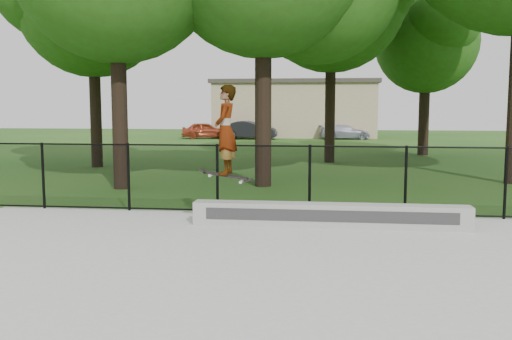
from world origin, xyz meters
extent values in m
plane|color=#1B4D15|center=(0.00, 0.00, 0.00)|extent=(100.00, 100.00, 0.00)
cube|color=#ACADA7|center=(0.00, 0.00, 0.03)|extent=(14.00, 12.00, 0.06)
cube|color=#A7A7A2|center=(0.42, 4.70, 0.29)|extent=(5.29, 0.40, 0.45)
imported|color=#9F361D|center=(-8.26, 34.20, 0.59)|extent=(3.67, 2.13, 1.18)
imported|color=black|center=(-5.04, 33.82, 0.64)|extent=(3.53, 1.39, 1.28)
imported|color=#9C9EB1|center=(1.68, 34.61, 0.51)|extent=(3.43, 1.94, 1.02)
cube|color=black|center=(-1.58, 4.57, 1.04)|extent=(0.84, 0.23, 0.15)
imported|color=silver|center=(-1.58, 4.57, 1.92)|extent=(0.42, 0.63, 1.71)
cylinder|color=black|center=(-6.00, 5.90, 0.81)|extent=(0.06, 0.06, 1.50)
cylinder|color=black|center=(-4.00, 5.90, 0.81)|extent=(0.06, 0.06, 1.50)
cylinder|color=black|center=(-2.00, 5.90, 0.81)|extent=(0.06, 0.06, 1.50)
cylinder|color=black|center=(0.00, 5.90, 0.81)|extent=(0.06, 0.06, 1.50)
cylinder|color=black|center=(2.00, 5.90, 0.81)|extent=(0.06, 0.06, 1.50)
cylinder|color=black|center=(4.00, 5.90, 0.81)|extent=(0.06, 0.06, 1.50)
cylinder|color=black|center=(0.00, 5.90, 1.53)|extent=(16.00, 0.04, 0.04)
cylinder|color=black|center=(0.00, 5.90, 0.11)|extent=(16.00, 0.04, 0.04)
cube|color=black|center=(0.00, 5.90, 0.81)|extent=(16.00, 0.01, 1.50)
cylinder|color=black|center=(-8.50, 15.00, 2.36)|extent=(0.44, 0.44, 4.72)
sphere|color=#294E14|center=(-8.50, 15.00, 6.28)|extent=(5.67, 5.67, 5.67)
cylinder|color=black|center=(-1.50, 10.50, 2.55)|extent=(0.44, 0.44, 5.11)
cylinder|color=black|center=(0.50, 18.00, 2.55)|extent=(0.44, 0.44, 5.10)
cylinder|color=black|center=(5.00, 22.00, 2.02)|extent=(0.44, 0.44, 4.04)
sphere|color=#294E14|center=(5.00, 22.00, 5.38)|extent=(4.85, 4.85, 4.85)
cylinder|color=black|center=(-5.50, 9.50, 2.43)|extent=(0.44, 0.44, 4.86)
cube|color=tan|center=(-2.00, 38.00, 2.00)|extent=(12.00, 6.00, 4.00)
cube|color=#3F3833|center=(-2.00, 38.00, 4.15)|extent=(12.40, 6.40, 0.30)
camera|label=1|loc=(0.32, -6.19, 2.39)|focal=40.00mm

